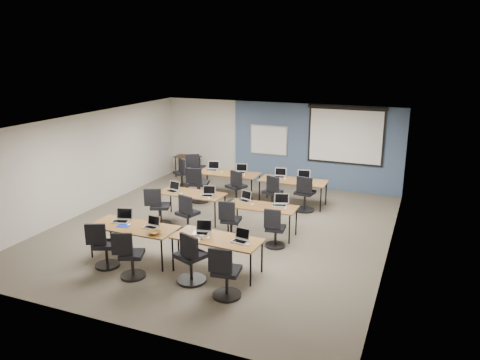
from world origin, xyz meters
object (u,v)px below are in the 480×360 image
at_px(laptop_4, 173,189).
at_px(training_table_back_left, 228,174).
at_px(task_chair_9, 236,190).
at_px(training_table_front_left, 134,228).
at_px(spare_chair_a, 197,171).
at_px(spare_chair_b, 182,175).
at_px(task_chair_4, 159,210).
at_px(whiteboard, 269,140).
at_px(training_table_mid_left, 191,195).
at_px(training_table_mid_right, 262,208).
at_px(laptop_8, 213,168).
at_px(laptop_2, 202,230).
at_px(utility_table, 188,159).
at_px(laptop_3, 241,238).
at_px(task_chair_8, 198,187).
at_px(task_chair_2, 191,262).
at_px(task_chair_11, 305,197).
at_px(training_table_front_right, 217,240).
at_px(task_chair_0, 104,249).
at_px(laptop_6, 245,198).
at_px(task_chair_3, 225,277).
at_px(training_table_back_right, 293,182).
at_px(task_chair_10, 272,195).
at_px(task_chair_7, 275,231).
at_px(task_chair_6, 230,223).
at_px(task_chair_1, 130,259).
at_px(laptop_10, 280,175).
at_px(laptop_5, 208,193).
at_px(laptop_9, 241,170).
at_px(laptop_0, 122,218).
at_px(projector_screen, 346,132).
at_px(laptop_11, 303,177).
at_px(task_chair_5, 187,217).
at_px(laptop_1, 152,225).
at_px(laptop_7, 280,203).

bearing_deg(laptop_4, training_table_back_left, 85.87).
bearing_deg(task_chair_9, training_table_front_left, -74.62).
distance_m(spare_chair_a, spare_chair_b, 0.60).
bearing_deg(task_chair_4, whiteboard, 51.19).
height_order(training_table_mid_left, training_table_mid_right, same).
bearing_deg(laptop_8, laptop_2, -80.99).
xyz_separation_m(utility_table, spare_chair_a, (0.70, -0.63, -0.22)).
distance_m(laptop_3, task_chair_8, 4.83).
xyz_separation_m(task_chair_2, task_chair_11, (0.94, 4.86, -0.01)).
distance_m(training_table_front_right, task_chair_0, 2.36).
bearing_deg(laptop_6, task_chair_3, -55.62).
bearing_deg(training_table_back_right, laptop_4, -140.71).
distance_m(training_table_front_right, spare_chair_a, 6.48).
bearing_deg(training_table_mid_right, task_chair_10, 99.83).
bearing_deg(task_chair_7, task_chair_6, 170.57).
relative_size(task_chair_1, task_chair_4, 0.98).
bearing_deg(spare_chair_a, laptop_6, -77.32).
bearing_deg(spare_chair_a, laptop_4, -104.56).
distance_m(whiteboard, laptop_8, 2.22).
bearing_deg(laptop_10, spare_chair_b, 165.99).
distance_m(laptop_5, task_chair_6, 1.31).
bearing_deg(task_chair_0, laptop_8, 68.05).
xyz_separation_m(laptop_4, spare_chair_a, (-0.91, 3.12, -0.36)).
xyz_separation_m(laptop_4, laptop_9, (0.92, 2.47, 0.00)).
bearing_deg(task_chair_0, task_chair_11, 35.61).
bearing_deg(spare_chair_a, task_chair_4, -107.89).
bearing_deg(task_chair_8, spare_chair_a, 104.55).
xyz_separation_m(task_chair_1, spare_chair_b, (-2.15, 5.92, -0.01)).
bearing_deg(laptop_0, laptop_6, 34.96).
relative_size(laptop_0, spare_chair_b, 0.38).
bearing_deg(laptop_0, training_table_mid_right, 25.12).
distance_m(projector_screen, laptop_5, 5.05).
relative_size(task_chair_4, laptop_11, 2.78).
bearing_deg(task_chair_10, training_table_mid_right, -59.30).
xyz_separation_m(laptop_4, task_chair_6, (1.99, -0.79, -0.40)).
xyz_separation_m(training_table_mid_left, spare_chair_a, (-1.44, 3.08, -0.26)).
height_order(whiteboard, laptop_2, whiteboard).
bearing_deg(task_chair_7, training_table_back_right, 92.46).
xyz_separation_m(task_chair_3, laptop_6, (-0.94, 3.30, 0.37)).
relative_size(whiteboard, task_chair_5, 1.29).
height_order(laptop_8, task_chair_11, task_chair_11).
height_order(task_chair_5, utility_table, task_chair_5).
xyz_separation_m(task_chair_0, laptop_1, (0.72, 0.71, 0.38)).
bearing_deg(laptop_7, laptop_4, 162.25).
xyz_separation_m(laptop_8, laptop_9, (0.91, 0.06, -0.00)).
bearing_deg(laptop_1, utility_table, 114.69).
bearing_deg(task_chair_1, laptop_4, 84.22).
height_order(projector_screen, laptop_5, projector_screen).
height_order(whiteboard, projector_screen, projector_screen).
relative_size(whiteboard, task_chair_6, 1.33).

